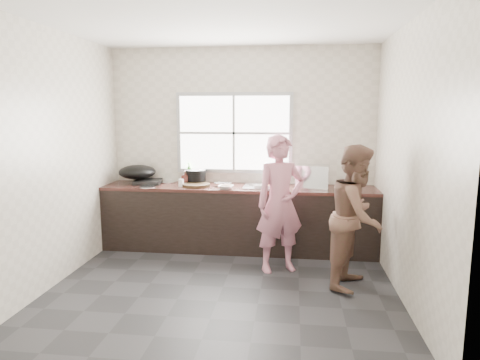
# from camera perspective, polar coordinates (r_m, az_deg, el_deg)

# --- Properties ---
(floor) EXTENTS (3.60, 3.20, 0.01)m
(floor) POSITION_cam_1_polar(r_m,az_deg,el_deg) (4.68, -2.27, -14.11)
(floor) COLOR #252528
(floor) RESTS_ON ground
(ceiling) EXTENTS (3.60, 3.20, 0.01)m
(ceiling) POSITION_cam_1_polar(r_m,az_deg,el_deg) (4.39, -2.51, 20.45)
(ceiling) COLOR silver
(ceiling) RESTS_ON wall_back
(wall_back) EXTENTS (3.60, 0.01, 2.70)m
(wall_back) POSITION_cam_1_polar(r_m,az_deg,el_deg) (5.91, 0.19, 4.35)
(wall_back) COLOR beige
(wall_back) RESTS_ON ground
(wall_left) EXTENTS (0.01, 3.20, 2.70)m
(wall_left) POSITION_cam_1_polar(r_m,az_deg,el_deg) (4.96, -23.45, 2.67)
(wall_left) COLOR beige
(wall_left) RESTS_ON ground
(wall_right) EXTENTS (0.01, 3.20, 2.70)m
(wall_right) POSITION_cam_1_polar(r_m,az_deg,el_deg) (4.41, 21.44, 2.08)
(wall_right) COLOR beige
(wall_right) RESTS_ON ground
(wall_front) EXTENTS (3.60, 0.01, 2.70)m
(wall_front) POSITION_cam_1_polar(r_m,az_deg,el_deg) (2.78, -7.85, -1.17)
(wall_front) COLOR beige
(wall_front) RESTS_ON ground
(cabinet) EXTENTS (3.60, 0.62, 0.82)m
(cabinet) POSITION_cam_1_polar(r_m,az_deg,el_deg) (5.76, -0.20, -5.27)
(cabinet) COLOR black
(cabinet) RESTS_ON floor
(countertop) EXTENTS (3.60, 0.64, 0.04)m
(countertop) POSITION_cam_1_polar(r_m,az_deg,el_deg) (5.67, -0.20, -1.06)
(countertop) COLOR #341A15
(countertop) RESTS_ON cabinet
(sink) EXTENTS (0.55, 0.45, 0.02)m
(sink) POSITION_cam_1_polar(r_m,az_deg,el_deg) (5.63, 3.33, -0.88)
(sink) COLOR silver
(sink) RESTS_ON countertop
(faucet) EXTENTS (0.02, 0.02, 0.30)m
(faucet) POSITION_cam_1_polar(r_m,az_deg,el_deg) (5.81, 3.48, 0.87)
(faucet) COLOR silver
(faucet) RESTS_ON countertop
(window_frame) EXTENTS (1.60, 0.05, 1.10)m
(window_frame) POSITION_cam_1_polar(r_m,az_deg,el_deg) (5.90, -0.80, 6.28)
(window_frame) COLOR #9EA0A5
(window_frame) RESTS_ON wall_back
(window_glazing) EXTENTS (1.50, 0.01, 1.00)m
(window_glazing) POSITION_cam_1_polar(r_m,az_deg,el_deg) (5.87, -0.83, 6.27)
(window_glazing) COLOR white
(window_glazing) RESTS_ON window_frame
(woman) EXTENTS (0.64, 0.55, 1.48)m
(woman) POSITION_cam_1_polar(r_m,az_deg,el_deg) (4.95, 5.37, -3.78)
(woman) COLOR #CE7B91
(woman) RESTS_ON floor
(person_side) EXTENTS (0.80, 0.89, 1.51)m
(person_side) POSITION_cam_1_polar(r_m,az_deg,el_deg) (4.65, 15.29, -4.72)
(person_side) COLOR brown
(person_side) RESTS_ON floor
(cutting_board) EXTENTS (0.47, 0.47, 0.04)m
(cutting_board) POSITION_cam_1_polar(r_m,az_deg,el_deg) (5.69, -5.84, -0.67)
(cutting_board) COLOR black
(cutting_board) RESTS_ON countertop
(cleaver) EXTENTS (0.24, 0.15, 0.01)m
(cleaver) POSITION_cam_1_polar(r_m,az_deg,el_deg) (5.68, -2.35, -0.39)
(cleaver) COLOR silver
(cleaver) RESTS_ON cutting_board
(bowl_mince) EXTENTS (0.22, 0.22, 0.05)m
(bowl_mince) POSITION_cam_1_polar(r_m,az_deg,el_deg) (5.48, -1.92, -0.96)
(bowl_mince) COLOR white
(bowl_mince) RESTS_ON countertop
(bowl_crabs) EXTENTS (0.23, 0.23, 0.06)m
(bowl_crabs) POSITION_cam_1_polar(r_m,az_deg,el_deg) (5.42, 4.07, -1.03)
(bowl_crabs) COLOR white
(bowl_crabs) RESTS_ON countertop
(bowl_held) EXTENTS (0.25, 0.25, 0.06)m
(bowl_held) POSITION_cam_1_polar(r_m,az_deg,el_deg) (5.51, 2.60, -0.84)
(bowl_held) COLOR silver
(bowl_held) RESTS_ON countertop
(black_pot) EXTENTS (0.31, 0.31, 0.19)m
(black_pot) POSITION_cam_1_polar(r_m,az_deg,el_deg) (5.88, -5.90, 0.42)
(black_pot) COLOR black
(black_pot) RESTS_ON countertop
(plate_food) EXTENTS (0.29, 0.29, 0.02)m
(plate_food) POSITION_cam_1_polar(r_m,az_deg,el_deg) (5.88, -6.40, -0.46)
(plate_food) COLOR silver
(plate_food) RESTS_ON countertop
(bottle_green) EXTENTS (0.14, 0.14, 0.28)m
(bottle_green) POSITION_cam_1_polar(r_m,az_deg,el_deg) (6.00, -6.79, 0.98)
(bottle_green) COLOR #3B7C28
(bottle_green) RESTS_ON countertop
(bottle_brown_tall) EXTENTS (0.08, 0.08, 0.17)m
(bottle_brown_tall) POSITION_cam_1_polar(r_m,az_deg,el_deg) (5.85, -7.31, 0.25)
(bottle_brown_tall) COLOR #481912
(bottle_brown_tall) RESTS_ON countertop
(bottle_brown_short) EXTENTS (0.17, 0.17, 0.18)m
(bottle_brown_short) POSITION_cam_1_polar(r_m,az_deg,el_deg) (5.92, -5.30, 0.41)
(bottle_brown_short) COLOR #4D2713
(bottle_brown_short) RESTS_ON countertop
(glass_jar) EXTENTS (0.08, 0.08, 0.10)m
(glass_jar) POSITION_cam_1_polar(r_m,az_deg,el_deg) (5.70, -7.85, -0.37)
(glass_jar) COLOR white
(glass_jar) RESTS_ON countertop
(burner) EXTENTS (0.40, 0.40, 0.05)m
(burner) POSITION_cam_1_polar(r_m,az_deg,el_deg) (6.01, -12.18, -0.23)
(burner) COLOR black
(burner) RESTS_ON countertop
(wok) EXTENTS (0.55, 0.55, 0.19)m
(wok) POSITION_cam_1_polar(r_m,az_deg,el_deg) (6.07, -13.53, 1.05)
(wok) COLOR black
(wok) RESTS_ON burner
(dish_rack) EXTENTS (0.44, 0.34, 0.30)m
(dish_rack) POSITION_cam_1_polar(r_m,az_deg,el_deg) (5.56, 9.67, 0.42)
(dish_rack) COLOR silver
(dish_rack) RESTS_ON countertop
(pot_lid_left) EXTENTS (0.29, 0.29, 0.01)m
(pot_lid_left) POSITION_cam_1_polar(r_m,az_deg,el_deg) (5.73, -12.23, -0.89)
(pot_lid_left) COLOR silver
(pot_lid_left) RESTS_ON countertop
(pot_lid_right) EXTENTS (0.29, 0.29, 0.01)m
(pot_lid_right) POSITION_cam_1_polar(r_m,az_deg,el_deg) (6.08, -9.63, -0.25)
(pot_lid_right) COLOR silver
(pot_lid_right) RESTS_ON countertop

